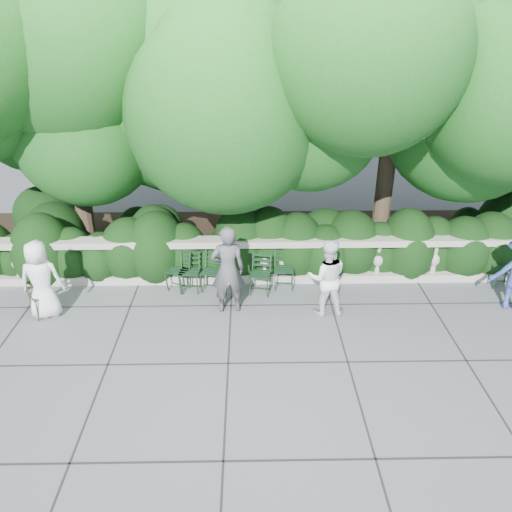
{
  "coord_description": "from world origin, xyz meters",
  "views": [
    {
      "loc": [
        -0.15,
        -7.63,
        5.32
      ],
      "look_at": [
        0.0,
        1.0,
        1.0
      ],
      "focal_mm": 35.0,
      "sensor_mm": 36.0,
      "label": 1
    }
  ],
  "objects_px": {
    "chair_d": "(283,291)",
    "person_businessman": "(41,280)",
    "chair_e": "(259,297)",
    "person_casual_man": "(327,278)",
    "chair_f": "(501,289)",
    "person_woman_grey": "(228,270)",
    "chair_b": "(210,294)",
    "chair_c": "(175,293)",
    "chair_a": "(189,294)",
    "chair_weathered": "(49,317)"
  },
  "relations": [
    {
      "from": "chair_a",
      "to": "chair_b",
      "type": "distance_m",
      "value": 0.43
    },
    {
      "from": "person_businessman",
      "to": "chair_c",
      "type": "bearing_deg",
      "value": -165.74
    },
    {
      "from": "chair_d",
      "to": "chair_e",
      "type": "xyz_separation_m",
      "value": [
        -0.52,
        -0.2,
        0.0
      ]
    },
    {
      "from": "chair_d",
      "to": "chair_e",
      "type": "relative_size",
      "value": 1.0
    },
    {
      "from": "chair_a",
      "to": "chair_e",
      "type": "distance_m",
      "value": 1.44
    },
    {
      "from": "chair_c",
      "to": "person_businessman",
      "type": "distance_m",
      "value": 2.59
    },
    {
      "from": "chair_e",
      "to": "chair_weathered",
      "type": "height_order",
      "value": "same"
    },
    {
      "from": "person_casual_man",
      "to": "person_woman_grey",
      "type": "bearing_deg",
      "value": -2.43
    },
    {
      "from": "chair_a",
      "to": "chair_f",
      "type": "relative_size",
      "value": 1.0
    },
    {
      "from": "chair_b",
      "to": "person_businessman",
      "type": "height_order",
      "value": "person_businessman"
    },
    {
      "from": "chair_b",
      "to": "person_woman_grey",
      "type": "xyz_separation_m",
      "value": [
        0.4,
        -0.61,
        0.88
      ]
    },
    {
      "from": "chair_d",
      "to": "person_businessman",
      "type": "relative_size",
      "value": 0.54
    },
    {
      "from": "chair_c",
      "to": "chair_weathered",
      "type": "xyz_separation_m",
      "value": [
        -2.31,
        -0.89,
        0.0
      ]
    },
    {
      "from": "chair_e",
      "to": "person_businessman",
      "type": "distance_m",
      "value": 4.19
    },
    {
      "from": "person_businessman",
      "to": "chair_weathered",
      "type": "bearing_deg",
      "value": 103.26
    },
    {
      "from": "chair_e",
      "to": "person_woman_grey",
      "type": "distance_m",
      "value": 1.17
    },
    {
      "from": "chair_d",
      "to": "chair_f",
      "type": "xyz_separation_m",
      "value": [
        4.59,
        -0.0,
        0.0
      ]
    },
    {
      "from": "chair_d",
      "to": "chair_e",
      "type": "bearing_deg",
      "value": -155.45
    },
    {
      "from": "chair_e",
      "to": "person_casual_man",
      "type": "height_order",
      "value": "person_casual_man"
    },
    {
      "from": "chair_c",
      "to": "chair_d",
      "type": "height_order",
      "value": "same"
    },
    {
      "from": "chair_d",
      "to": "person_woman_grey",
      "type": "distance_m",
      "value": 1.58
    },
    {
      "from": "chair_e",
      "to": "chair_c",
      "type": "bearing_deg",
      "value": -174.43
    },
    {
      "from": "chair_b",
      "to": "chair_f",
      "type": "xyz_separation_m",
      "value": [
        6.11,
        0.07,
        0.0
      ]
    },
    {
      "from": "person_businessman",
      "to": "chair_e",
      "type": "bearing_deg",
      "value": -176.02
    },
    {
      "from": "chair_f",
      "to": "person_businessman",
      "type": "relative_size",
      "value": 0.54
    },
    {
      "from": "chair_c",
      "to": "chair_d",
      "type": "relative_size",
      "value": 1.0
    },
    {
      "from": "chair_c",
      "to": "chair_f",
      "type": "distance_m",
      "value": 6.84
    },
    {
      "from": "chair_f",
      "to": "chair_c",
      "type": "bearing_deg",
      "value": -177.16
    },
    {
      "from": "person_businessman",
      "to": "chair_a",
      "type": "bearing_deg",
      "value": -169.15
    },
    {
      "from": "chair_d",
      "to": "person_woman_grey",
      "type": "height_order",
      "value": "person_woman_grey"
    },
    {
      "from": "chair_weathered",
      "to": "person_woman_grey",
      "type": "xyz_separation_m",
      "value": [
        3.44,
        0.21,
        0.88
      ]
    },
    {
      "from": "person_casual_man",
      "to": "chair_e",
      "type": "bearing_deg",
      "value": -24.33
    },
    {
      "from": "person_woman_grey",
      "to": "chair_c",
      "type": "bearing_deg",
      "value": -38.14
    },
    {
      "from": "chair_f",
      "to": "person_woman_grey",
      "type": "height_order",
      "value": "person_woman_grey"
    },
    {
      "from": "chair_d",
      "to": "chair_f",
      "type": "distance_m",
      "value": 4.59
    },
    {
      "from": "chair_d",
      "to": "chair_e",
      "type": "height_order",
      "value": "same"
    },
    {
      "from": "chair_e",
      "to": "chair_f",
      "type": "distance_m",
      "value": 5.11
    },
    {
      "from": "person_businessman",
      "to": "person_woman_grey",
      "type": "xyz_separation_m",
      "value": [
        3.47,
        0.12,
        0.11
      ]
    },
    {
      "from": "person_businessman",
      "to": "person_woman_grey",
      "type": "bearing_deg",
      "value": 177.54
    },
    {
      "from": "chair_weathered",
      "to": "person_casual_man",
      "type": "distance_m",
      "value": 5.36
    },
    {
      "from": "chair_c",
      "to": "person_woman_grey",
      "type": "height_order",
      "value": "person_woman_grey"
    },
    {
      "from": "chair_d",
      "to": "person_businessman",
      "type": "distance_m",
      "value": 4.72
    },
    {
      "from": "chair_a",
      "to": "chair_d",
      "type": "xyz_separation_m",
      "value": [
        1.95,
        0.08,
        0.0
      ]
    },
    {
      "from": "person_businessman",
      "to": "person_casual_man",
      "type": "bearing_deg",
      "value": 175.49
    },
    {
      "from": "chair_f",
      "to": "chair_weathered",
      "type": "xyz_separation_m",
      "value": [
        -9.15,
        -0.89,
        0.0
      ]
    },
    {
      "from": "chair_weathered",
      "to": "person_woman_grey",
      "type": "relative_size",
      "value": 0.47
    },
    {
      "from": "chair_b",
      "to": "chair_d",
      "type": "distance_m",
      "value": 1.52
    },
    {
      "from": "chair_e",
      "to": "chair_f",
      "type": "height_order",
      "value": "same"
    },
    {
      "from": "chair_b",
      "to": "person_casual_man",
      "type": "distance_m",
      "value": 2.5
    },
    {
      "from": "chair_a",
      "to": "person_casual_man",
      "type": "height_order",
      "value": "person_casual_man"
    }
  ]
}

